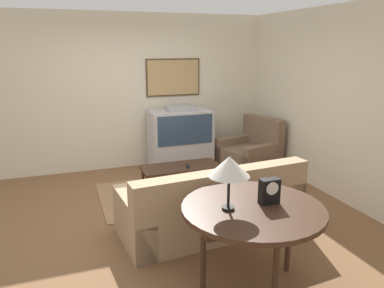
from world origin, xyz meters
TOP-DOWN VIEW (x-y plane):
  - ground_plane at (0.00, 0.00)m, footprint 12.00×12.00m
  - wall_back at (0.01, 2.13)m, footprint 12.00×0.10m
  - wall_right at (2.63, 0.00)m, footprint 0.06×12.00m
  - area_rug at (0.44, 0.59)m, footprint 2.16×1.48m
  - tv at (0.91, 1.70)m, footprint 1.08×0.61m
  - couch at (0.53, -0.68)m, footprint 2.18×1.09m
  - armchair at (2.05, 1.18)m, footprint 1.03×1.06m
  - coffee_table at (0.53, 0.50)m, footprint 1.14×0.50m
  - console_table at (0.47, -1.77)m, footprint 1.27×1.27m
  - table_lamp at (0.23, -1.75)m, footprint 0.35×0.35m
  - mantel_clock at (0.63, -1.75)m, footprint 0.18×0.10m
  - remote at (0.61, 0.44)m, footprint 0.08×0.17m

SIDE VIEW (x-z plane):
  - ground_plane at x=0.00m, z-range 0.00..0.00m
  - area_rug at x=0.44m, z-range 0.00..0.01m
  - armchair at x=2.05m, z-range -0.17..0.76m
  - couch at x=0.53m, z-range -0.13..0.72m
  - coffee_table at x=0.53m, z-range 0.18..0.62m
  - remote at x=0.61m, z-range 0.44..0.46m
  - tv at x=0.91m, z-range -0.03..1.11m
  - console_table at x=0.47m, z-range 0.33..1.10m
  - mantel_clock at x=0.63m, z-range 0.78..1.01m
  - table_lamp at x=0.23m, z-range 0.92..1.40m
  - wall_right at x=2.63m, z-range 0.00..2.70m
  - wall_back at x=0.01m, z-range 0.00..2.70m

